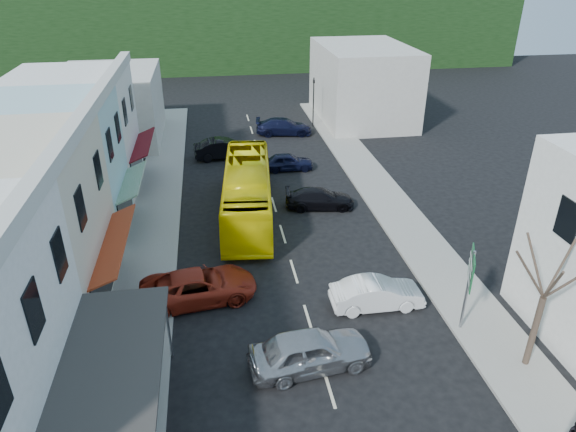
# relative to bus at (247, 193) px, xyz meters

# --- Properties ---
(ground) EXTENTS (120.00, 120.00, 0.00)m
(ground) POSITION_rel_bus_xyz_m (1.78, -10.72, -1.55)
(ground) COLOR black
(ground) RESTS_ON ground
(sidewalk_left) EXTENTS (3.00, 52.00, 0.15)m
(sidewalk_left) POSITION_rel_bus_xyz_m (-5.72, -0.72, -1.48)
(sidewalk_left) COLOR gray
(sidewalk_left) RESTS_ON ground
(sidewalk_right) EXTENTS (3.00, 52.00, 0.15)m
(sidewalk_right) POSITION_rel_bus_xyz_m (9.28, -0.72, -1.48)
(sidewalk_right) COLOR gray
(sidewalk_right) RESTS_ON ground
(shopfront_row) EXTENTS (8.25, 30.00, 8.00)m
(shopfront_row) POSITION_rel_bus_xyz_m (-10.71, -5.72, 2.45)
(shopfront_row) COLOR silver
(shopfront_row) RESTS_ON ground
(distant_block_left) EXTENTS (8.00, 10.00, 6.00)m
(distant_block_left) POSITION_rel_bus_xyz_m (-10.22, 16.28, 1.45)
(distant_block_left) COLOR #B7B2A8
(distant_block_left) RESTS_ON ground
(distant_block_right) EXTENTS (8.00, 12.00, 7.00)m
(distant_block_right) POSITION_rel_bus_xyz_m (12.78, 19.28, 1.95)
(distant_block_right) COLOR #B7B2A8
(distant_block_right) RESTS_ON ground
(hillside) EXTENTS (80.00, 26.00, 14.00)m
(hillside) POSITION_rel_bus_xyz_m (0.33, 54.37, 5.18)
(hillside) COLOR black
(hillside) RESTS_ON ground
(bus) EXTENTS (3.57, 11.78, 3.10)m
(bus) POSITION_rel_bus_xyz_m (0.00, 0.00, 0.00)
(bus) COLOR #FAE407
(bus) RESTS_ON ground
(car_silver) EXTENTS (4.59, 2.34, 1.40)m
(car_silver) POSITION_rel_bus_xyz_m (1.28, -13.59, -0.85)
(car_silver) COLOR #A9AAAE
(car_silver) RESTS_ON ground
(car_white) EXTENTS (4.41, 1.81, 1.40)m
(car_white) POSITION_rel_bus_xyz_m (5.06, -10.21, -0.85)
(car_white) COLOR white
(car_white) RESTS_ON ground
(car_red) EXTENTS (4.81, 2.50, 1.40)m
(car_red) POSITION_rel_bus_xyz_m (-3.02, -8.40, -0.85)
(car_red) COLOR maroon
(car_red) RESTS_ON ground
(car_black_near) EXTENTS (4.69, 2.38, 1.40)m
(car_black_near) POSITION_rel_bus_xyz_m (4.65, 0.40, -0.85)
(car_black_near) COLOR black
(car_black_near) RESTS_ON ground
(car_navy_mid) EXTENTS (4.45, 1.93, 1.40)m
(car_navy_mid) POSITION_rel_bus_xyz_m (3.61, 7.09, -0.85)
(car_navy_mid) COLOR black
(car_navy_mid) RESTS_ON ground
(car_black_far) EXTENTS (4.54, 2.18, 1.40)m
(car_black_far) POSITION_rel_bus_xyz_m (-0.99, 10.38, -0.85)
(car_black_far) COLOR black
(car_black_far) RESTS_ON ground
(car_navy_far) EXTENTS (4.70, 2.41, 1.40)m
(car_navy_far) POSITION_rel_bus_xyz_m (4.58, 15.58, -0.85)
(car_navy_far) COLOR black
(car_navy_far) RESTS_ON ground
(pedestrian_left) EXTENTS (0.51, 0.67, 1.70)m
(pedestrian_left) POSITION_rel_bus_xyz_m (-6.72, -10.36, -0.55)
(pedestrian_left) COLOR black
(pedestrian_left) RESTS_ON sidewalk_left
(direction_sign) EXTENTS (1.57, 1.95, 4.00)m
(direction_sign) POSITION_rel_bus_xyz_m (8.18, -12.38, 0.45)
(direction_sign) COLOR #125428
(direction_sign) RESTS_ON ground
(street_tree) EXTENTS (3.03, 3.03, 6.64)m
(street_tree) POSITION_rel_bus_xyz_m (9.77, -14.84, 1.77)
(street_tree) COLOR #3A2C22
(street_tree) RESTS_ON ground
(traffic_signal) EXTENTS (0.87, 1.12, 4.56)m
(traffic_signal) POSITION_rel_bus_xyz_m (7.65, 17.55, 0.73)
(traffic_signal) COLOR black
(traffic_signal) RESTS_ON ground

